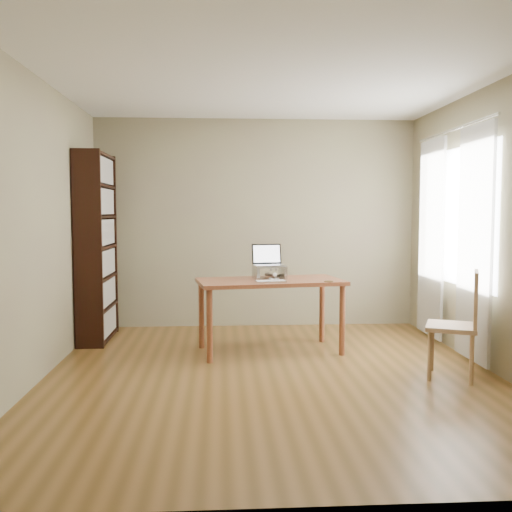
# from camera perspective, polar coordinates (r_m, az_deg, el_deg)

# --- Properties ---
(room) EXTENTS (4.04, 4.54, 2.64)m
(room) POSITION_cam_1_polar(r_m,az_deg,el_deg) (4.96, 1.98, 2.77)
(room) COLOR brown
(room) RESTS_ON ground
(bookshelf) EXTENTS (0.30, 0.90, 2.10)m
(bookshelf) POSITION_cam_1_polar(r_m,az_deg,el_deg) (6.63, -15.62, 0.85)
(bookshelf) COLOR black
(bookshelf) RESTS_ON ground
(curtains) EXTENTS (0.03, 1.90, 2.25)m
(curtains) POSITION_cam_1_polar(r_m,az_deg,el_deg) (6.20, 18.91, 1.65)
(curtains) COLOR silver
(curtains) RESTS_ON ground
(desk) EXTENTS (1.57, 0.96, 0.75)m
(desk) POSITION_cam_1_polar(r_m,az_deg,el_deg) (5.88, 1.42, -3.26)
(desk) COLOR brown
(desk) RESTS_ON ground
(laptop_stand) EXTENTS (0.32, 0.25, 0.13)m
(laptop_stand) POSITION_cam_1_polar(r_m,az_deg,el_deg) (5.94, 1.35, -1.49)
(laptop_stand) COLOR silver
(laptop_stand) RESTS_ON desk
(laptop) EXTENTS (0.35, 0.31, 0.22)m
(laptop) POSITION_cam_1_polar(r_m,az_deg,el_deg) (5.98, 1.31, -0.42)
(laptop) COLOR silver
(laptop) RESTS_ON laptop_stand
(keyboard) EXTENTS (0.32, 0.17, 0.02)m
(keyboard) POSITION_cam_1_polar(r_m,az_deg,el_deg) (5.65, 1.48, -2.54)
(keyboard) COLOR silver
(keyboard) RESTS_ON desk
(coaster) EXTENTS (0.09, 0.09, 0.01)m
(coaster) POSITION_cam_1_polar(r_m,az_deg,el_deg) (5.74, 7.26, -2.54)
(coaster) COLOR #513B1B
(coaster) RESTS_ON desk
(cat) EXTENTS (0.23, 0.47, 0.14)m
(cat) POSITION_cam_1_polar(r_m,az_deg,el_deg) (5.97, 1.33, -1.68)
(cat) COLOR #423934
(cat) RESTS_ON desk
(chair) EXTENTS (0.56, 0.55, 0.94)m
(chair) POSITION_cam_1_polar(r_m,az_deg,el_deg) (5.29, 19.74, -6.02)
(chair) COLOR tan
(chair) RESTS_ON ground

